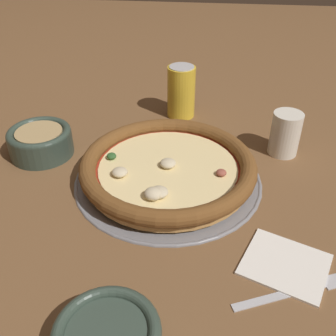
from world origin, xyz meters
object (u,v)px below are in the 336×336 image
(napkin, at_px, (285,263))
(fork, at_px, (302,290))
(drinking_cup, at_px, (285,134))
(pizza, at_px, (168,167))
(pizza_tray, at_px, (168,178))
(beverage_can, at_px, (183,92))
(bowl_near, at_px, (40,141))

(napkin, relative_size, fork, 0.84)
(drinking_cup, distance_m, napkin, 0.32)
(pizza, xyz_separation_m, fork, (-0.21, 0.23, -0.03))
(pizza_tray, bearing_deg, drinking_cup, -151.43)
(fork, xyz_separation_m, beverage_can, (0.21, -0.50, 0.06))
(pizza_tray, bearing_deg, pizza, 67.94)
(bowl_near, distance_m, napkin, 0.53)
(pizza_tray, relative_size, napkin, 2.39)
(fork, distance_m, beverage_can, 0.55)
(pizza, relative_size, fork, 1.88)
(bowl_near, distance_m, drinking_cup, 0.50)
(drinking_cup, bearing_deg, beverage_can, -33.19)
(pizza_tray, height_order, bowl_near, bowl_near)
(drinking_cup, bearing_deg, bowl_near, 7.16)
(pizza_tray, height_order, pizza, pizza)
(bowl_near, xyz_separation_m, beverage_can, (-0.28, -0.21, 0.03))
(pizza, relative_size, napkin, 2.22)
(fork, bearing_deg, beverage_can, 89.28)
(pizza_tray, height_order, drinking_cup, drinking_cup)
(pizza, height_order, fork, pizza)
(bowl_near, bearing_deg, napkin, 151.77)
(drinking_cup, bearing_deg, pizza_tray, 28.57)
(bowl_near, xyz_separation_m, fork, (-0.48, 0.29, -0.03))
(bowl_near, relative_size, beverage_can, 1.04)
(fork, bearing_deg, drinking_cup, 64.40)
(napkin, height_order, beverage_can, beverage_can)
(pizza, bearing_deg, bowl_near, -12.78)
(fork, bearing_deg, pizza_tray, 109.19)
(bowl_near, bearing_deg, beverage_can, -142.95)
(bowl_near, bearing_deg, drinking_cup, -172.84)
(pizza_tray, bearing_deg, napkin, 135.83)
(pizza_tray, xyz_separation_m, napkin, (-0.20, 0.19, 0.00))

